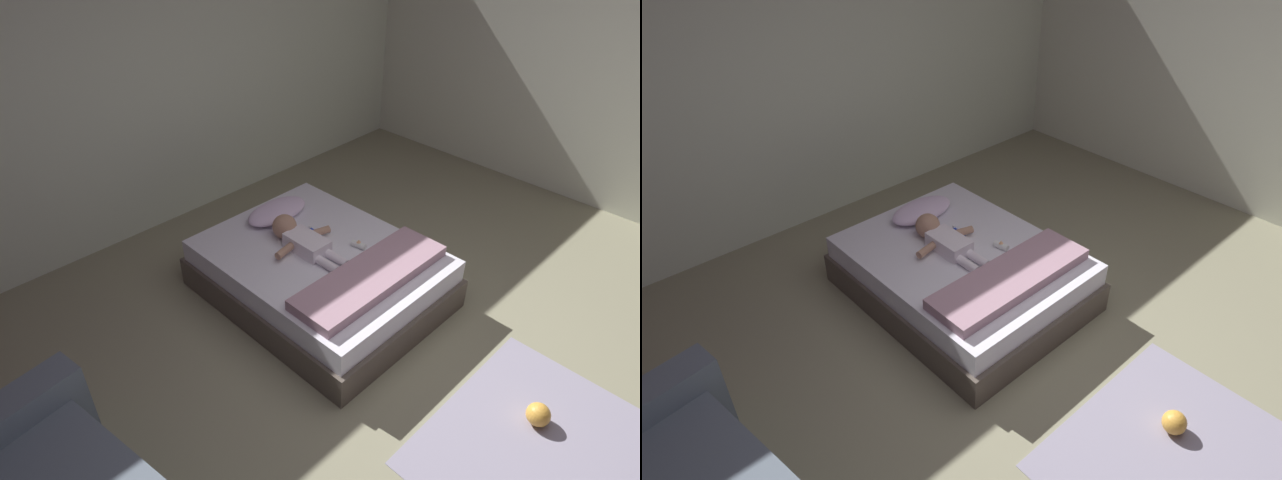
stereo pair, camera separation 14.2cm
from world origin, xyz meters
The scene contains 10 objects.
ground_plane centered at (0.00, 0.00, 0.00)m, with size 8.00×8.00×0.00m, color gray.
wall_behind_bed centered at (0.00, 3.00, 1.34)m, with size 8.00×0.12×2.69m, color silver.
bed centered at (0.11, 1.17, 0.20)m, with size 1.36×1.73×0.41m.
pillow centered at (0.19, 1.75, 0.47)m, with size 0.55×0.29×0.12m.
baby centered at (0.05, 1.33, 0.48)m, with size 0.53×0.70×0.19m.
toothbrush centered at (0.26, 1.38, 0.42)m, with size 0.03×0.17×0.02m.
rug centered at (0.04, -0.65, 0.00)m, with size 1.40×1.06×0.01m.
toy_ball centered at (0.19, -0.59, 0.08)m, with size 0.14×0.14×0.14m, color gold.
blanket centered at (0.11, 0.68, 0.45)m, with size 1.22×0.38×0.08m.
baby_bottle centered at (0.34, 1.00, 0.44)m, with size 0.07×0.12×0.07m.
Camera 2 is at (-2.08, -1.23, 2.76)m, focal length 30.55 mm.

